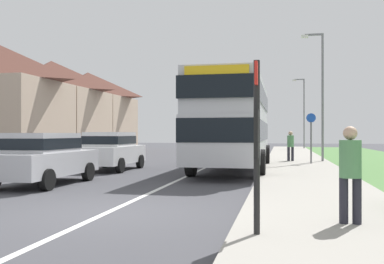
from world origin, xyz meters
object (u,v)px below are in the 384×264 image
at_px(double_decker_bus, 234,119).
at_px(parked_car_white, 111,149).
at_px(pedestrian_at_stop, 350,170).
at_px(cycle_route_sign, 311,136).
at_px(parked_car_silver, 43,156).
at_px(bus_stop_sign, 257,134).
at_px(pedestrian_walking_away, 291,145).
at_px(street_lamp_far, 303,109).
at_px(street_lamp_mid, 320,88).

bearing_deg(double_decker_bus, parked_car_white, -170.25).
bearing_deg(parked_car_white, pedestrian_at_stop, -50.56).
relative_size(double_decker_bus, cycle_route_sign, 3.95).
xyz_separation_m(parked_car_silver, bus_stop_sign, (6.69, -5.55, 0.67)).
xyz_separation_m(double_decker_bus, bus_stop_sign, (1.59, -11.71, -0.60)).
distance_m(pedestrian_walking_away, street_lamp_far, 20.00).
bearing_deg(double_decker_bus, parked_car_silver, -129.63).
bearing_deg(pedestrian_at_stop, street_lamp_far, 88.35).
bearing_deg(street_lamp_mid, cycle_route_sign, -107.24).
relative_size(pedestrian_at_stop, street_lamp_far, 0.24).
relative_size(bus_stop_sign, street_lamp_far, 0.38).
bearing_deg(street_lamp_far, pedestrian_at_stop, -91.65).
relative_size(parked_car_white, pedestrian_at_stop, 2.35).
xyz_separation_m(pedestrian_at_stop, street_lamp_mid, (0.94, 15.97, 2.94)).
height_order(parked_car_white, cycle_route_sign, cycle_route_sign).
relative_size(pedestrian_walking_away, street_lamp_mid, 0.25).
distance_m(double_decker_bus, parked_car_silver, 8.09).
distance_m(double_decker_bus, pedestrian_walking_away, 5.71).
xyz_separation_m(double_decker_bus, pedestrian_at_stop, (3.01, -10.71, -1.17)).
distance_m(cycle_route_sign, street_lamp_far, 21.57).
bearing_deg(street_lamp_mid, street_lamp_far, 89.77).
height_order(pedestrian_walking_away, cycle_route_sign, cycle_route_sign).
relative_size(pedestrian_at_stop, street_lamp_mid, 0.25).
bearing_deg(bus_stop_sign, pedestrian_at_stop, 35.08).
distance_m(parked_car_white, pedestrian_walking_away, 9.56).
bearing_deg(pedestrian_walking_away, double_decker_bus, -115.79).
height_order(parked_car_silver, pedestrian_walking_away, pedestrian_walking_away).
bearing_deg(street_lamp_far, cycle_route_sign, -91.80).
bearing_deg(street_lamp_far, street_lamp_mid, -90.23).
relative_size(double_decker_bus, parked_car_white, 2.54).
bearing_deg(parked_car_white, double_decker_bus, 9.75).
xyz_separation_m(cycle_route_sign, street_lamp_mid, (0.60, 1.92, 2.49)).
xyz_separation_m(parked_car_silver, street_lamp_far, (9.13, 30.90, 3.09)).
bearing_deg(parked_car_white, pedestrian_walking_away, 38.17).
height_order(pedestrian_at_stop, street_lamp_mid, street_lamp_mid).
bearing_deg(double_decker_bus, pedestrian_at_stop, -74.31).
distance_m(bus_stop_sign, street_lamp_far, 36.62).
xyz_separation_m(double_decker_bus, street_lamp_mid, (3.95, 5.26, 1.78)).
height_order(pedestrian_walking_away, street_lamp_mid, street_lamp_mid).
xyz_separation_m(double_decker_bus, parked_car_white, (-5.08, -0.87, -1.26)).
distance_m(bus_stop_sign, cycle_route_sign, 15.15).
relative_size(street_lamp_mid, street_lamp_far, 0.99).
height_order(pedestrian_walking_away, bus_stop_sign, bus_stop_sign).
xyz_separation_m(parked_car_white, pedestrian_walking_away, (7.52, 5.91, 0.09)).
bearing_deg(cycle_route_sign, street_lamp_mid, 72.76).
height_order(double_decker_bus, cycle_route_sign, double_decker_bus).
xyz_separation_m(pedestrian_walking_away, street_lamp_mid, (1.52, 0.22, 2.94)).
distance_m(parked_car_white, street_lamp_far, 27.37).
distance_m(pedestrian_at_stop, pedestrian_walking_away, 15.76).
xyz_separation_m(double_decker_bus, parked_car_silver, (-5.10, -6.16, -1.27)).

